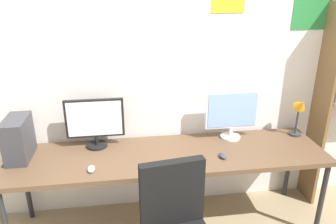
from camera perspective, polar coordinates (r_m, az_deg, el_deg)
wall_back at (r=2.91m, az=-1.00°, el=6.52°), size 5.03×0.11×2.60m
desk at (r=2.76m, az=0.15°, el=-8.06°), size 2.63×0.68×0.74m
monitor_left at (r=2.81m, az=-12.67°, el=-1.60°), size 0.49×0.18×0.43m
monitor_right at (r=2.95m, az=11.15°, el=-0.12°), size 0.48×0.18×0.45m
pc_tower at (r=2.85m, az=-24.74°, el=-4.24°), size 0.17×0.34×0.34m
desk_lamp at (r=3.16m, az=22.10°, el=0.22°), size 0.11×0.16×0.38m
keyboard_main at (r=2.53m, az=0.90°, el=-9.50°), size 0.37×0.13×0.02m
mouse_left_side at (r=2.70m, az=9.56°, el=-7.54°), size 0.06×0.10×0.03m
mouse_right_side at (r=2.56m, az=-13.30°, el=-9.67°), size 0.06×0.10×0.03m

